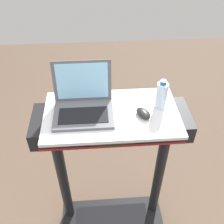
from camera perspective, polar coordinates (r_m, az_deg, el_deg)
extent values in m
cylinder|color=black|center=(1.94, -10.47, -14.00)|extent=(0.07, 0.07, 0.94)
cylinder|color=black|center=(1.97, 10.06, -12.85)|extent=(0.07, 0.07, 0.94)
cube|color=black|center=(1.53, -0.13, -2.28)|extent=(0.90, 0.28, 0.11)
cube|color=#0C3F19|center=(1.43, 0.27, -6.24)|extent=(0.24, 0.01, 0.06)
cube|color=maroon|center=(1.46, 0.26, -7.40)|extent=(0.81, 0.00, 0.02)
cube|color=silver|center=(1.48, -0.14, -0.46)|extent=(0.75, 0.43, 0.02)
cube|color=#515459|center=(1.46, -6.12, -0.53)|extent=(0.32, 0.24, 0.02)
cube|color=black|center=(1.44, -6.16, -0.70)|extent=(0.27, 0.13, 0.00)
cube|color=#515459|center=(1.49, -6.42, 6.67)|extent=(0.32, 0.05, 0.24)
cube|color=#8CCCF2|center=(1.49, -6.43, 6.59)|extent=(0.29, 0.04, 0.21)
ellipsoid|color=black|center=(1.46, 6.75, -0.27)|extent=(0.10, 0.12, 0.03)
cylinder|color=silver|center=(1.49, 10.55, 3.48)|extent=(0.06, 0.06, 0.16)
cylinder|color=#2659A5|center=(1.44, 10.99, 6.27)|extent=(0.03, 0.03, 0.02)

